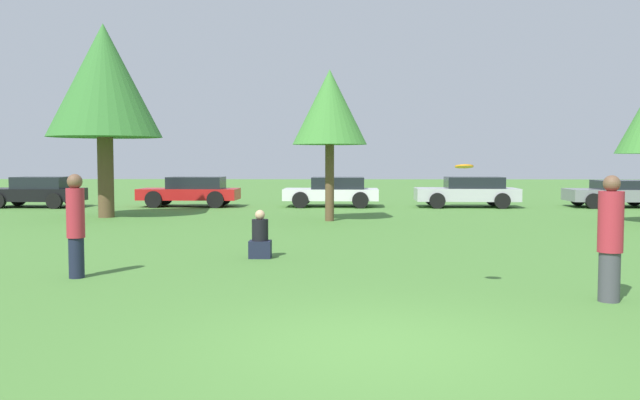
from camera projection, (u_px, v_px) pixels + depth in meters
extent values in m
plane|color=#477A33|center=(377.00, 346.00, 7.35)|extent=(120.00, 120.00, 0.00)
cylinder|color=#191E33|center=(76.00, 258.00, 11.52)|extent=(0.26, 0.26, 0.70)
cylinder|color=#A52633|center=(75.00, 213.00, 11.47)|extent=(0.31, 0.31, 0.85)
sphere|color=brown|center=(75.00, 181.00, 11.44)|extent=(0.26, 0.26, 0.26)
cylinder|color=#3F3F47|center=(609.00, 277.00, 9.61)|extent=(0.30, 0.30, 0.71)
cylinder|color=#A52633|center=(611.00, 222.00, 9.56)|extent=(0.35, 0.35, 0.87)
sphere|color=brown|center=(612.00, 184.00, 9.53)|extent=(0.24, 0.24, 0.24)
cylinder|color=orange|center=(464.00, 166.00, 10.05)|extent=(0.28, 0.28, 0.07)
cube|color=#191E33|center=(260.00, 249.00, 13.86)|extent=(0.45, 0.38, 0.36)
cylinder|color=black|center=(260.00, 230.00, 13.83)|extent=(0.34, 0.34, 0.44)
sphere|color=tan|center=(260.00, 215.00, 13.82)|extent=(0.20, 0.20, 0.20)
cylinder|color=brown|center=(106.00, 177.00, 23.40)|extent=(0.55, 0.55, 2.80)
cone|color=#33702D|center=(104.00, 80.00, 23.19)|extent=(3.91, 3.91, 3.91)
cylinder|color=brown|center=(330.00, 183.00, 22.06)|extent=(0.29, 0.29, 2.51)
cone|color=#3D7F33|center=(330.00, 107.00, 21.91)|extent=(2.44, 2.44, 2.44)
cube|color=black|center=(36.00, 195.00, 28.36)|extent=(3.88, 1.82, 0.52)
cube|color=black|center=(42.00, 183.00, 28.31)|extent=(2.15, 1.57, 0.49)
cylinder|color=black|center=(18.00, 198.00, 29.28)|extent=(0.65, 0.24, 0.65)
cylinder|color=black|center=(54.00, 201.00, 27.46)|extent=(0.65, 0.24, 0.65)
cylinder|color=black|center=(72.00, 198.00, 29.17)|extent=(0.65, 0.24, 0.65)
cube|color=red|center=(189.00, 194.00, 28.71)|extent=(4.24, 1.77, 0.47)
cube|color=black|center=(196.00, 183.00, 28.67)|extent=(2.35, 1.51, 0.50)
cylinder|color=black|center=(154.00, 199.00, 27.97)|extent=(0.71, 0.21, 0.71)
cylinder|color=black|center=(165.00, 197.00, 29.61)|extent=(0.71, 0.21, 0.71)
cylinder|color=black|center=(215.00, 200.00, 27.84)|extent=(0.71, 0.21, 0.71)
cylinder|color=black|center=(223.00, 197.00, 29.48)|extent=(0.71, 0.21, 0.71)
cube|color=silver|center=(331.00, 194.00, 28.70)|extent=(4.06, 2.00, 0.48)
cube|color=black|center=(338.00, 183.00, 28.65)|extent=(2.25, 1.72, 0.50)
cylinder|color=black|center=(300.00, 200.00, 27.83)|extent=(0.69, 0.24, 0.68)
cylinder|color=black|center=(304.00, 197.00, 29.71)|extent=(0.69, 0.24, 0.68)
cylinder|color=black|center=(360.00, 200.00, 27.71)|extent=(0.69, 0.24, 0.68)
cylinder|color=black|center=(360.00, 198.00, 29.59)|extent=(0.69, 0.24, 0.68)
cube|color=#B2B2B7|center=(466.00, 194.00, 28.38)|extent=(4.31, 1.88, 0.53)
cube|color=black|center=(474.00, 183.00, 28.33)|extent=(2.39, 1.61, 0.47)
cylinder|color=black|center=(437.00, 201.00, 27.58)|extent=(0.66, 0.22, 0.65)
cylinder|color=black|center=(432.00, 198.00, 29.33)|extent=(0.66, 0.22, 0.65)
cylinder|color=black|center=(502.00, 201.00, 27.45)|extent=(0.66, 0.22, 0.65)
cylinder|color=black|center=(493.00, 198.00, 29.20)|extent=(0.66, 0.22, 0.65)
cube|color=slate|center=(614.00, 195.00, 28.33)|extent=(3.93, 1.98, 0.50)
cube|color=black|center=(622.00, 185.00, 28.29)|extent=(2.18, 1.70, 0.37)
cylinder|color=black|center=(593.00, 201.00, 27.47)|extent=(0.64, 0.23, 0.64)
cylinder|color=black|center=(578.00, 198.00, 29.33)|extent=(0.64, 0.23, 0.64)
cylinder|color=black|center=(634.00, 199.00, 29.21)|extent=(0.64, 0.23, 0.64)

